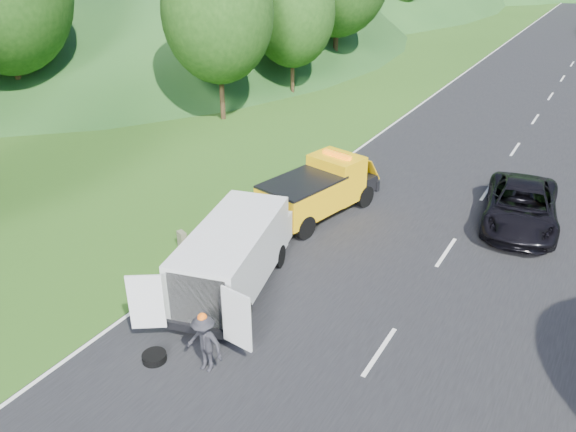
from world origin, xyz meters
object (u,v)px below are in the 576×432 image
Objects in this scene: woman at (263,239)px; passing_suv at (517,225)px; tow_truck at (320,188)px; spare_tire at (155,361)px; child at (249,289)px; suitcase at (182,239)px; worker at (207,369)px; white_van at (235,253)px.

woman is 9.69m from passing_suv.
woman is (-0.80, -2.83, -1.12)m from tow_truck.
tow_truck reaches higher than woman.
passing_suv reaches higher than spare_tire.
woman is at bearing -93.32° from tow_truck.
spare_tire is at bearing -50.24° from child.
suitcase is 0.95× the size of spare_tire.
worker is at bearing -121.85° from passing_suv.
woman is 3.21m from child.
child is at bearing -134.61° from passing_suv.
child is at bearing -15.74° from suitcase.
white_van is 4.27× the size of woman.
woman reaches higher than child.
child is at bearing 106.77° from worker.
tow_truck reaches higher than worker.
worker is (2.44, -6.43, 0.00)m from woman.
suitcase is 0.11× the size of passing_suv.
suitcase is (-2.95, -4.76, -0.81)m from tow_truck.
white_van is 3.43m from woman.
spare_tire is (0.13, -3.83, -1.25)m from white_van.
worker reaches higher than passing_suv.
passing_suv is (6.91, 3.04, -1.12)m from tow_truck.
tow_truck reaches higher than suitcase.
tow_truck reaches higher than child.
tow_truck is 3.14m from woman.
spare_tire is (-1.36, -0.44, 0.00)m from worker.
woman is 0.28× the size of passing_suv.
tow_truck is 5.66m from suitcase.
child is (0.38, 0.13, -1.25)m from white_van.
white_van is 10.53× the size of spare_tire.
passing_suv is at bearing 66.23° from worker.
white_van is at bearing 91.87° from spare_tire.
worker reaches higher than woman.
tow_truck is 3.42× the size of worker.
spare_tire is (3.24, -4.94, -0.30)m from suitcase.
worker is at bearing -80.54° from white_van.
suitcase is at bearing 123.22° from spare_tire.
suitcase is at bearing -150.33° from passing_suv.
white_van is (0.16, -5.87, 0.14)m from tow_truck.
suitcase reaches higher than child.
child is at bearing 86.26° from spare_tire.
tow_truck is 9.47m from worker.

